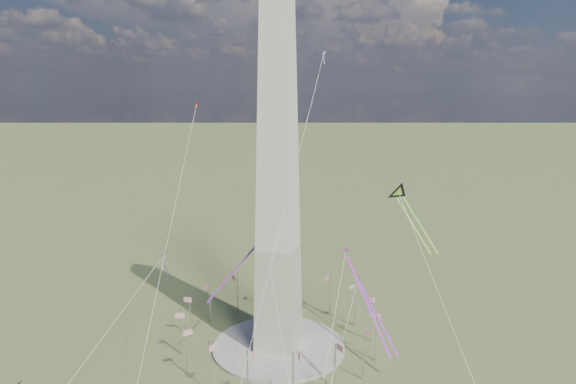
# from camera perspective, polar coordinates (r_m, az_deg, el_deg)

# --- Properties ---
(ground) EXTENTS (2000.00, 2000.00, 0.00)m
(ground) POSITION_cam_1_polar(r_m,az_deg,el_deg) (146.62, -1.04, -16.92)
(ground) COLOR #4E5F2F
(ground) RESTS_ON ground
(plaza) EXTENTS (36.00, 36.00, 0.80)m
(plaza) POSITION_cam_1_polar(r_m,az_deg,el_deg) (146.43, -1.04, -16.78)
(plaza) COLOR #B8B7A8
(plaza) RESTS_ON ground
(washington_monument) EXTENTS (15.56, 15.56, 100.00)m
(washington_monument) POSITION_cam_1_polar(r_m,az_deg,el_deg) (130.63, -1.12, 1.88)
(washington_monument) COLOR #AEA891
(washington_monument) RESTS_ON plaza
(flagpole_ring) EXTENTS (54.40, 54.40, 13.00)m
(flagpole_ring) POSITION_cam_1_polar(r_m,az_deg,el_deg) (143.28, -1.05, -14.36)
(flagpole_ring) COLOR silver
(flagpole_ring) RESTS_ON ground
(kite_delta_black) EXTENTS (14.12, 17.05, 14.96)m
(kite_delta_black) POSITION_cam_1_polar(r_m,az_deg,el_deg) (137.02, 12.41, -0.47)
(kite_delta_black) COLOR black
(kite_delta_black) RESTS_ON ground
(kite_diamond_purple) EXTENTS (1.75, 2.80, 8.82)m
(kite_diamond_purple) POSITION_cam_1_polar(r_m,az_deg,el_deg) (151.34, -13.52, -7.03)
(kite_diamond_purple) COLOR navy
(kite_diamond_purple) RESTS_ON ground
(kite_streamer_left) EXTENTS (13.92, 21.49, 16.72)m
(kite_streamer_left) POSITION_cam_1_polar(r_m,az_deg,el_deg) (120.67, 7.92, -10.08)
(kite_streamer_left) COLOR #F82746
(kite_streamer_left) RESTS_ON ground
(kite_streamer_mid) EXTENTS (10.94, 19.17, 14.44)m
(kite_streamer_mid) POSITION_cam_1_polar(r_m,az_deg,el_deg) (137.16, -4.76, -7.25)
(kite_streamer_mid) COLOR #F82746
(kite_streamer_mid) RESTS_ON ground
(kite_streamer_right) EXTENTS (13.04, 17.07, 13.95)m
(kite_streamer_right) POSITION_cam_1_polar(r_m,az_deg,el_deg) (137.88, 9.28, -12.26)
(kite_streamer_right) COLOR #F82746
(kite_streamer_right) RESTS_ON ground
(kite_small_red) EXTENTS (1.37, 1.98, 4.15)m
(kite_small_red) POSITION_cam_1_polar(r_m,az_deg,el_deg) (167.27, -10.11, 9.45)
(kite_small_red) COLOR red
(kite_small_red) RESTS_ON ground
(kite_small_white) EXTENTS (1.51, 1.35, 4.12)m
(kite_small_white) POSITION_cam_1_polar(r_m,az_deg,el_deg) (166.65, 4.03, 15.02)
(kite_small_white) COLOR white
(kite_small_white) RESTS_ON ground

